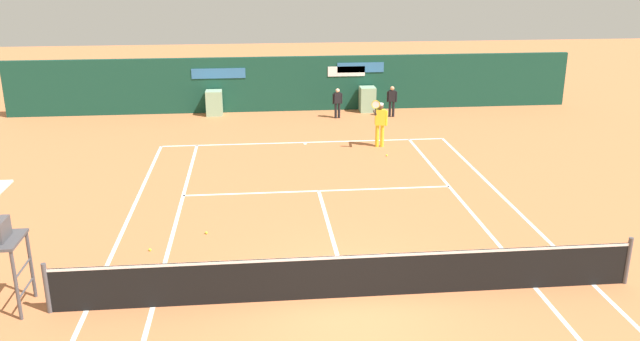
# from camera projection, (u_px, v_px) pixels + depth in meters

# --- Properties ---
(ground_plane) EXTENTS (80.00, 80.00, 0.01)m
(ground_plane) POSITION_uv_depth(u_px,v_px,m) (345.00, 284.00, 14.17)
(ground_plane) COLOR #C67042
(tennis_net) EXTENTS (12.10, 0.10, 1.07)m
(tennis_net) POSITION_uv_depth(u_px,v_px,m) (350.00, 275.00, 13.46)
(tennis_net) COLOR #4C4C51
(tennis_net) RESTS_ON ground_plane
(sponsor_back_wall) EXTENTS (25.00, 1.02, 2.43)m
(sponsor_back_wall) POSITION_uv_depth(u_px,v_px,m) (295.00, 85.00, 29.26)
(sponsor_back_wall) COLOR #144233
(sponsor_back_wall) RESTS_ON ground_plane
(player_on_baseline) EXTENTS (0.69, 0.67, 1.85)m
(player_on_baseline) POSITION_uv_depth(u_px,v_px,m) (380.00, 121.00, 23.82)
(player_on_baseline) COLOR yellow
(player_on_baseline) RESTS_ON ground_plane
(ball_kid_centre_post) EXTENTS (0.44, 0.22, 1.34)m
(ball_kid_centre_post) POSITION_uv_depth(u_px,v_px,m) (392.00, 99.00, 28.28)
(ball_kid_centre_post) COLOR black
(ball_kid_centre_post) RESTS_ON ground_plane
(ball_kid_left_post) EXTENTS (0.43, 0.19, 1.29)m
(ball_kid_left_post) POSITION_uv_depth(u_px,v_px,m) (337.00, 101.00, 28.06)
(ball_kid_left_post) COLOR black
(ball_kid_left_post) RESTS_ON ground_plane
(tennis_ball_near_service_line) EXTENTS (0.07, 0.07, 0.07)m
(tennis_ball_near_service_line) POSITION_uv_depth(u_px,v_px,m) (150.00, 250.00, 15.71)
(tennis_ball_near_service_line) COLOR #CCE033
(tennis_ball_near_service_line) RESTS_ON ground_plane
(tennis_ball_mid_court) EXTENTS (0.07, 0.07, 0.07)m
(tennis_ball_mid_court) POSITION_uv_depth(u_px,v_px,m) (206.00, 233.00, 16.66)
(tennis_ball_mid_court) COLOR #CCE033
(tennis_ball_mid_court) RESTS_ON ground_plane
(tennis_ball_by_sideline) EXTENTS (0.07, 0.07, 0.07)m
(tennis_ball_by_sideline) POSITION_uv_depth(u_px,v_px,m) (387.00, 155.00, 22.99)
(tennis_ball_by_sideline) COLOR #CCE033
(tennis_ball_by_sideline) RESTS_ON ground_plane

